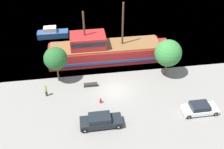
# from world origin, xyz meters

# --- Properties ---
(ground_plane) EXTENTS (160.00, 160.00, 0.00)m
(ground_plane) POSITION_xyz_m (0.00, 0.00, 0.00)
(ground_plane) COLOR gray
(pirate_ship) EXTENTS (19.04, 4.62, 9.27)m
(pirate_ship) POSITION_xyz_m (-0.61, 7.87, 1.66)
(pirate_ship) COLOR #A31E1E
(pirate_ship) RESTS_ON water_surface
(moored_boat_dockside) EXTENTS (5.58, 1.96, 1.98)m
(moored_boat_dockside) POSITION_xyz_m (-9.10, 16.78, 0.75)
(moored_boat_dockside) COLOR navy
(moored_boat_dockside) RESTS_ON water_surface
(parked_car_curb_front) EXTENTS (4.25, 1.86, 1.40)m
(parked_car_curb_front) POSITION_xyz_m (9.48, -5.68, 0.68)
(parked_car_curb_front) COLOR white
(parked_car_curb_front) RESTS_ON ground_plane
(parked_car_curb_mid) EXTENTS (4.82, 1.86, 1.56)m
(parked_car_curb_mid) POSITION_xyz_m (-2.68, -6.02, 0.77)
(parked_car_curb_mid) COLOR black
(parked_car_curb_mid) RESTS_ON ground_plane
(fire_hydrant) EXTENTS (0.42, 0.25, 0.76)m
(fire_hydrant) POSITION_xyz_m (-2.27, -2.23, 0.41)
(fire_hydrant) COLOR red
(fire_hydrant) RESTS_ON ground_plane
(bench_promenade_east) EXTENTS (1.88, 0.45, 0.85)m
(bench_promenade_east) POSITION_xyz_m (-3.28, 1.22, 0.44)
(bench_promenade_east) COLOR #4C4742
(bench_promenade_east) RESTS_ON ground_plane
(pedestrian_walking_near) EXTENTS (0.32, 0.32, 1.66)m
(pedestrian_walking_near) POSITION_xyz_m (-9.21, 0.20, 0.84)
(pedestrian_walking_near) COLOR #232838
(pedestrian_walking_near) RESTS_ON ground_plane
(tree_row_east) EXTENTS (3.18, 3.18, 5.36)m
(tree_row_east) POSITION_xyz_m (-7.67, 3.25, 3.76)
(tree_row_east) COLOR brown
(tree_row_east) RESTS_ON ground_plane
(tree_row_mideast) EXTENTS (3.79, 3.79, 5.66)m
(tree_row_mideast) POSITION_xyz_m (7.77, 2.39, 3.76)
(tree_row_mideast) COLOR brown
(tree_row_mideast) RESTS_ON ground_plane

